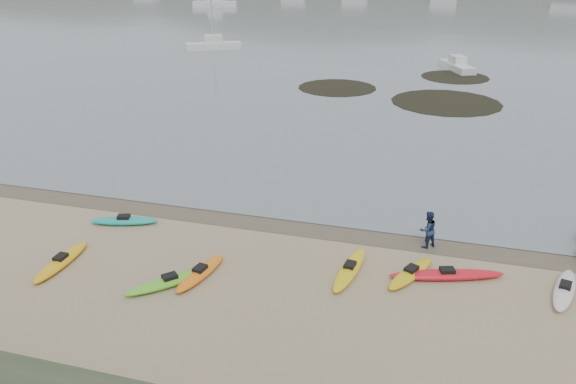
% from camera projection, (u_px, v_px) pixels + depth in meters
% --- Properties ---
extents(ground, '(600.00, 600.00, 0.00)m').
position_uv_depth(ground, '(288.00, 221.00, 26.75)').
color(ground, tan).
rests_on(ground, ground).
extents(wet_sand, '(60.00, 60.00, 0.00)m').
position_uv_depth(wet_sand, '(286.00, 223.00, 26.48)').
color(wet_sand, brown).
rests_on(wet_sand, ground).
extents(kayaks, '(21.37, 6.77, 0.34)m').
position_uv_depth(kayaks, '(290.00, 267.00, 22.52)').
color(kayaks, yellow).
rests_on(kayaks, ground).
extents(person_east, '(1.04, 1.01, 1.68)m').
position_uv_depth(person_east, '(428.00, 230.00, 24.09)').
color(person_east, navy).
rests_on(person_east, ground).
extents(kelp_mats, '(18.07, 18.56, 0.04)m').
position_uv_depth(kelp_mats, '(416.00, 91.00, 50.87)').
color(kelp_mats, black).
rests_on(kelp_mats, water).
extents(moored_boats, '(100.26, 74.23, 1.35)m').
position_uv_depth(moored_boats, '(418.00, 18.00, 99.65)').
color(moored_boats, silver).
rests_on(moored_boats, ground).
extents(far_hills, '(550.00, 135.00, 80.00)m').
position_uv_depth(far_hills, '(549.00, 36.00, 194.40)').
color(far_hills, '#384235').
rests_on(far_hills, ground).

